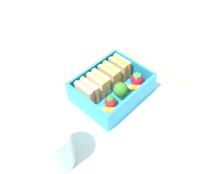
{
  "coord_description": "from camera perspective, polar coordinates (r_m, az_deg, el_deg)",
  "views": [
    {
      "loc": [
        -27.38,
        -25.51,
        44.01
      ],
      "look_at": [
        0.0,
        0.0,
        2.7
      ],
      "focal_mm": 40.0,
      "sensor_mm": 36.0,
      "label": 1
    }
  ],
  "objects": [
    {
      "name": "ground_plane",
      "position": [
        0.59,
        0.0,
        -2.43
      ],
      "size": [
        120.0,
        120.0,
        2.0
      ],
      "primitive_type": "cube",
      "color": "silver"
    },
    {
      "name": "bento_tray",
      "position": [
        0.57,
        0.0,
        -1.41
      ],
      "size": [
        15.87,
        12.66,
        1.2
      ],
      "primitive_type": "cube",
      "color": "#2796C4",
      "rests_on": "ground_plane"
    },
    {
      "name": "bento_rim",
      "position": [
        0.55,
        0.0,
        0.42
      ],
      "size": [
        15.87,
        12.66,
        4.2
      ],
      "color": "#2796C4",
      "rests_on": "bento_tray"
    },
    {
      "name": "sandwich_left",
      "position": [
        0.54,
        -5.73,
        -1.17
      ],
      "size": [
        2.53,
        4.89,
        4.57
      ],
      "color": "beige",
      "rests_on": "bento_tray"
    },
    {
      "name": "sandwich_center_left",
      "position": [
        0.55,
        -3.09,
        0.83
      ],
      "size": [
        2.53,
        4.89,
        4.57
      ],
      "color": "beige",
      "rests_on": "bento_tray"
    },
    {
      "name": "sandwich_center",
      "position": [
        0.57,
        -0.59,
        2.72
      ],
      "size": [
        2.53,
        4.89,
        4.57
      ],
      "color": "tan",
      "rests_on": "bento_tray"
    },
    {
      "name": "sandwich_center_right",
      "position": [
        0.59,
        1.76,
        4.49
      ],
      "size": [
        2.53,
        4.89,
        4.57
      ],
      "color": "tan",
      "rests_on": "bento_tray"
    },
    {
      "name": "carrot_stick_far_left",
      "position": [
        0.52,
        -1.4,
        -5.42
      ],
      "size": [
        4.41,
        4.65,
        1.56
      ],
      "primitive_type": "cylinder",
      "rotation": [
        1.57,
        0.0,
        3.88
      ],
      "color": "orange",
      "rests_on": "bento_tray"
    },
    {
      "name": "strawberry_left",
      "position": [
        0.53,
        -0.41,
        -3.3
      ],
      "size": [
        2.54,
        2.54,
        3.14
      ],
      "color": "red",
      "rests_on": "bento_tray"
    },
    {
      "name": "broccoli_floret",
      "position": [
        0.54,
        1.93,
        -0.71
      ],
      "size": [
        3.28,
        3.28,
        4.21
      ],
      "color": "#98C46B",
      "rests_on": "bento_tray"
    },
    {
      "name": "carrot_stick_left",
      "position": [
        0.57,
        4.04,
        -0.12
      ],
      "size": [
        4.25,
        4.21,
        1.32
      ],
      "primitive_type": "cylinder",
      "rotation": [
        1.57,
        0.0,
        0.8
      ],
      "color": "orange",
      "rests_on": "bento_tray"
    },
    {
      "name": "strawberry_far_left",
      "position": [
        0.57,
        5.71,
        1.75
      ],
      "size": [
        3.06,
        3.06,
        3.66
      ],
      "color": "red",
      "rests_on": "bento_tray"
    },
    {
      "name": "chopstick_pair",
      "position": [
        0.65,
        9.97,
        4.52
      ],
      "size": [
        2.01,
        21.51,
        0.7
      ],
      "color": "tan",
      "rests_on": "ground_plane"
    },
    {
      "name": "drinking_glass",
      "position": [
        0.46,
        -12.96,
        -13.36
      ],
      "size": [
        6.6,
        6.6,
        9.3
      ],
      "primitive_type": "cylinder",
      "color": "silver",
      "rests_on": "ground_plane"
    }
  ]
}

